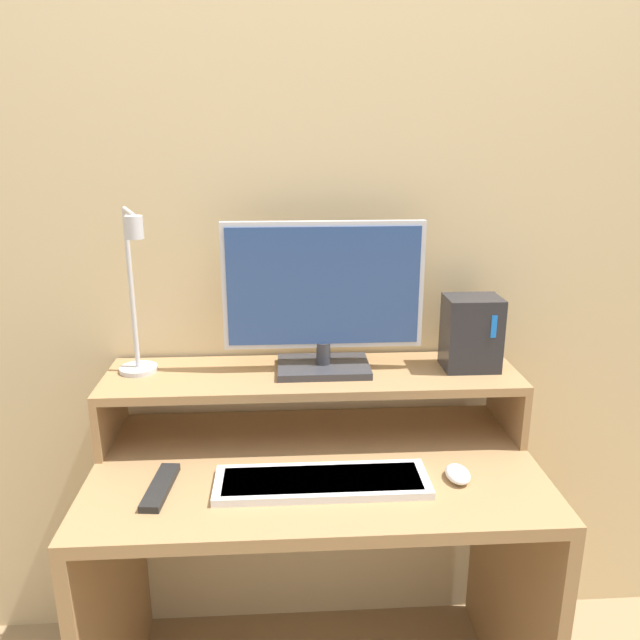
{
  "coord_description": "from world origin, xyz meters",
  "views": [
    {
      "loc": [
        -0.07,
        -1.03,
        1.45
      ],
      "look_at": [
        0.01,
        0.32,
        1.04
      ],
      "focal_mm": 35.0,
      "sensor_mm": 36.0,
      "label": 1
    }
  ],
  "objects_px": {
    "keyboard": "(322,482)",
    "mouse": "(458,474)",
    "router_dock": "(471,333)",
    "monitor": "(323,297)",
    "desk_lamp": "(135,302)",
    "remote_control": "(160,487)"
  },
  "relations": [
    {
      "from": "desk_lamp",
      "to": "remote_control",
      "type": "distance_m",
      "value": 0.44
    },
    {
      "from": "monitor",
      "to": "desk_lamp",
      "type": "distance_m",
      "value": 0.45
    },
    {
      "from": "router_dock",
      "to": "mouse",
      "type": "relative_size",
      "value": 2.3
    },
    {
      "from": "mouse",
      "to": "remote_control",
      "type": "bearing_deg",
      "value": -179.69
    },
    {
      "from": "keyboard",
      "to": "remote_control",
      "type": "bearing_deg",
      "value": 179.48
    },
    {
      "from": "desk_lamp",
      "to": "router_dock",
      "type": "bearing_deg",
      "value": 1.06
    },
    {
      "from": "router_dock",
      "to": "remote_control",
      "type": "xyz_separation_m",
      "value": [
        -0.75,
        -0.26,
        -0.25
      ]
    },
    {
      "from": "mouse",
      "to": "remote_control",
      "type": "xyz_separation_m",
      "value": [
        -0.66,
        -0.0,
        -0.01
      ]
    },
    {
      "from": "desk_lamp",
      "to": "remote_control",
      "type": "xyz_separation_m",
      "value": [
        0.08,
        -0.25,
        -0.35
      ]
    },
    {
      "from": "keyboard",
      "to": "remote_control",
      "type": "xyz_separation_m",
      "value": [
        -0.35,
        0.0,
        -0.0
      ]
    },
    {
      "from": "desk_lamp",
      "to": "mouse",
      "type": "distance_m",
      "value": 0.85
    },
    {
      "from": "router_dock",
      "to": "keyboard",
      "type": "height_order",
      "value": "router_dock"
    },
    {
      "from": "desk_lamp",
      "to": "keyboard",
      "type": "relative_size",
      "value": 0.88
    },
    {
      "from": "monitor",
      "to": "remote_control",
      "type": "distance_m",
      "value": 0.58
    },
    {
      "from": "keyboard",
      "to": "mouse",
      "type": "bearing_deg",
      "value": 1.27
    },
    {
      "from": "router_dock",
      "to": "monitor",
      "type": "bearing_deg",
      "value": 178.85
    },
    {
      "from": "monitor",
      "to": "mouse",
      "type": "distance_m",
      "value": 0.52
    },
    {
      "from": "desk_lamp",
      "to": "router_dock",
      "type": "distance_m",
      "value": 0.84
    },
    {
      "from": "keyboard",
      "to": "router_dock",
      "type": "bearing_deg",
      "value": 33.94
    },
    {
      "from": "monitor",
      "to": "router_dock",
      "type": "distance_m",
      "value": 0.39
    },
    {
      "from": "remote_control",
      "to": "mouse",
      "type": "bearing_deg",
      "value": 0.31
    },
    {
      "from": "monitor",
      "to": "keyboard",
      "type": "distance_m",
      "value": 0.44
    }
  ]
}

